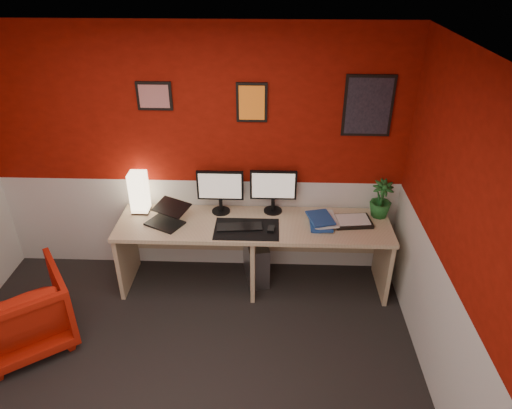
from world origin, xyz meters
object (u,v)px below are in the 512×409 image
monitor_left (220,186)px  pc_tower (256,259)px  laptop (164,214)px  shoji_lamp (139,193)px  desk (254,254)px  monitor_right (273,185)px  armchair (20,312)px  zen_tray (352,221)px  potted_plant (381,199)px

monitor_left → pc_tower: 0.87m
monitor_left → laptop: bearing=-153.6°
shoji_lamp → monitor_left: (0.79, 0.02, 0.09)m
desk → monitor_left: size_ratio=4.48×
monitor_left → monitor_right: size_ratio=1.00×
armchair → desk: bearing=168.4°
monitor_left → monitor_right: 0.51m
monitor_left → pc_tower: monitor_left is taller
laptop → zen_tray: (1.78, 0.09, -0.09)m
shoji_lamp → pc_tower: shoji_lamp is taller
desk → pc_tower: bearing=81.4°
shoji_lamp → monitor_left: monitor_left is taller
monitor_left → potted_plant: monitor_left is taller
laptop → armchair: size_ratio=0.44×
zen_tray → potted_plant: (0.28, 0.14, 0.17)m
pc_tower → monitor_right: bearing=22.4°
shoji_lamp → monitor_right: (1.30, 0.05, 0.09)m
desk → armchair: desk is taller
monitor_right → zen_tray: 0.83m
laptop → pc_tower: size_ratio=0.73×
monitor_right → potted_plant: bearing=-2.6°
laptop → pc_tower: laptop is taller
zen_tray → potted_plant: bearing=26.8°
zen_tray → potted_plant: size_ratio=0.94×
desk → shoji_lamp: shoji_lamp is taller
shoji_lamp → laptop: (0.28, -0.23, -0.09)m
zen_tray → pc_tower: (-0.92, 0.07, -0.52)m
desk → armchair: size_ratio=3.46×
monitor_left → armchair: (-1.60, -1.06, -0.68)m
desk → potted_plant: 1.34m
shoji_lamp → pc_tower: size_ratio=0.89×
shoji_lamp → monitor_right: bearing=2.1°
shoji_lamp → laptop: bearing=-39.5°
zen_tray → armchair: size_ratio=0.47×
desk → shoji_lamp: size_ratio=6.50×
monitor_left → armchair: size_ratio=0.77×
laptop → monitor_right: monitor_right is taller
desk → laptop: bearing=-176.7°
potted_plant → monitor_left: bearing=179.2°
monitor_left → potted_plant: 1.55m
laptop → pc_tower: (0.86, 0.17, -0.61)m
shoji_lamp → potted_plant: size_ratio=1.07×
shoji_lamp → potted_plant: shoji_lamp is taller
monitor_right → potted_plant: (1.03, -0.05, -0.10)m
shoji_lamp → armchair: shoji_lamp is taller
zen_tray → pc_tower: bearing=175.4°
laptop → monitor_left: 0.59m
potted_plant → pc_tower: potted_plant is taller
pc_tower → desk: bearing=-110.8°
zen_tray → potted_plant: 0.35m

